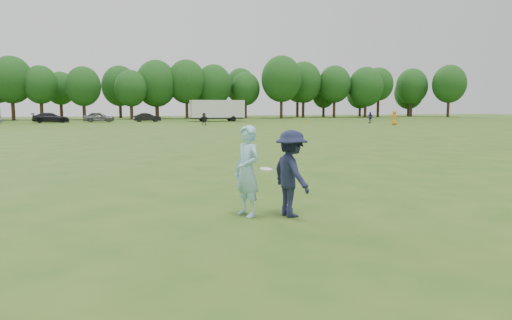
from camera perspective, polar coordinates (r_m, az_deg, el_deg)
The scene contains 13 objects.
ground at distance 10.05m, azimuth 2.14°, elevation -6.79°, with size 200.00×200.00×0.00m, color #294E16.
thrower at distance 9.74m, azimuth -1.12°, elevation -1.38°, with size 0.71×0.47×1.95m, color #96CFE8.
defender at distance 9.74m, azimuth 4.42°, elevation -1.69°, with size 1.20×0.69×1.85m, color #1A1F3A.
player_far_b at distance 64.11m, azimuth 14.07°, elevation 5.19°, with size 0.92×0.38×1.56m, color navy.
player_far_c at distance 59.08m, azimuth 16.90°, elevation 5.08°, with size 0.87×0.57×1.79m, color orange.
player_far_d at distance 56.31m, azimuth -6.51°, elevation 5.12°, with size 1.40×0.45×1.51m, color black.
car_d at distance 69.72m, azimuth -24.27°, elevation 4.84°, with size 1.96×4.83×1.40m, color black.
car_e at distance 70.27m, azimuth -19.03°, elevation 5.10°, with size 1.73×4.30×1.46m, color slate.
car_f at distance 69.32m, azimuth -13.44°, elevation 5.20°, with size 1.37×3.94×1.30m, color black.
field_cone at distance 62.10m, azimuth 6.07°, elevation 4.72°, with size 0.28×0.28×0.30m, color orange.
disc_in_play at distance 9.51m, azimuth 1.27°, elevation -1.16°, with size 0.30×0.29×0.07m.
cargo_trailer at distance 69.67m, azimuth -4.88°, elevation 6.29°, with size 9.00×2.75×3.20m.
treeline at distance 86.46m, azimuth -12.48°, elevation 9.23°, with size 130.35×18.39×11.74m.
Camera 1 is at (-3.09, -9.27, 2.36)m, focal length 32.00 mm.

